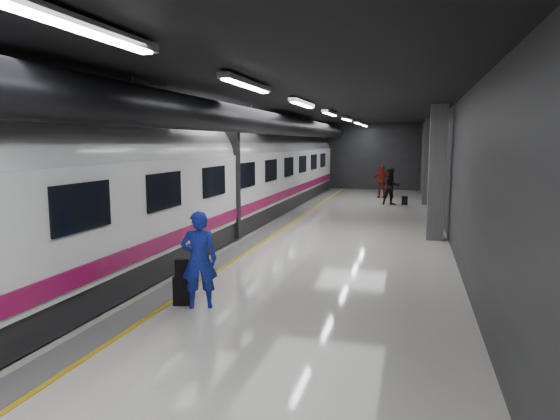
% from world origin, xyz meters
% --- Properties ---
extents(ground, '(40.00, 40.00, 0.00)m').
position_xyz_m(ground, '(0.00, 0.00, 0.00)').
color(ground, silver).
rests_on(ground, ground).
extents(platform_hall, '(10.02, 40.02, 4.51)m').
position_xyz_m(platform_hall, '(-0.29, 0.96, 3.54)').
color(platform_hall, black).
rests_on(platform_hall, ground).
extents(train, '(3.05, 38.00, 4.05)m').
position_xyz_m(train, '(-3.25, -0.00, 2.07)').
color(train, black).
rests_on(train, ground).
extents(traveler_main, '(0.83, 0.70, 1.95)m').
position_xyz_m(traveler_main, '(-0.25, -6.56, 0.97)').
color(traveler_main, blue).
rests_on(traveler_main, ground).
extents(suitcase_main, '(0.40, 0.30, 0.58)m').
position_xyz_m(suitcase_main, '(-0.65, -6.49, 0.29)').
color(suitcase_main, black).
rests_on(suitcase_main, ground).
extents(shoulder_bag, '(0.31, 0.25, 0.37)m').
position_xyz_m(shoulder_bag, '(-0.64, -6.53, 0.77)').
color(shoulder_bag, black).
rests_on(shoulder_bag, suitcase_main).
extents(traveler_far_a, '(1.17, 1.06, 1.95)m').
position_xyz_m(traveler_far_a, '(2.70, 11.23, 0.98)').
color(traveler_far_a, black).
rests_on(traveler_far_a, ground).
extents(traveler_far_b, '(1.18, 0.57, 1.95)m').
position_xyz_m(traveler_far_b, '(1.99, 14.66, 0.97)').
color(traveler_far_b, maroon).
rests_on(traveler_far_b, ground).
extents(suitcase_far, '(0.32, 0.21, 0.45)m').
position_xyz_m(suitcase_far, '(3.41, 11.52, 0.23)').
color(suitcase_far, black).
rests_on(suitcase_far, ground).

